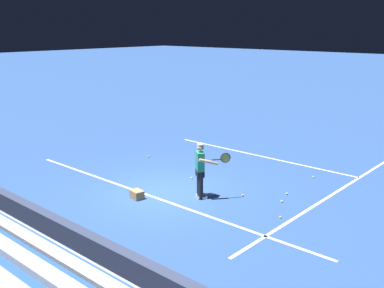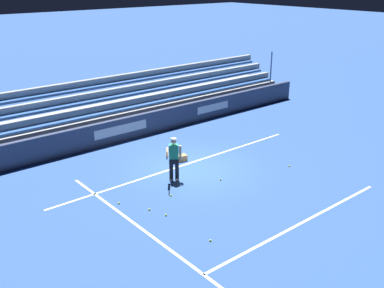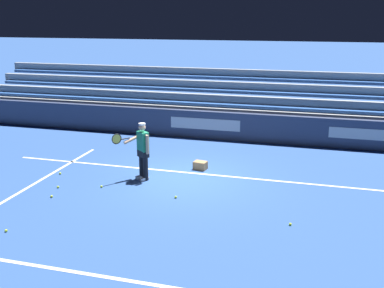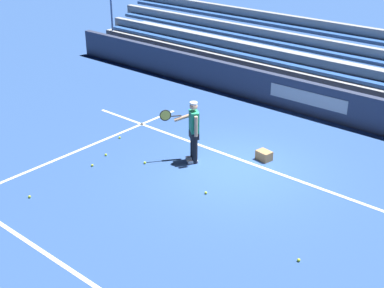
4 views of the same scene
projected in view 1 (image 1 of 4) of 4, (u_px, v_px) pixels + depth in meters
name	position (u px, v px, depth m)	size (l,w,h in m)	color
ground_plane	(163.00, 192.00, 14.23)	(160.00, 160.00, 0.00)	#2D5193
court_baseline_white	(152.00, 196.00, 13.86)	(12.00, 0.10, 0.01)	white
court_sideline_white	(341.00, 189.00, 14.49)	(0.10, 12.00, 0.01)	white
court_service_line_white	(259.00, 156.00, 18.21)	(8.22, 0.10, 0.01)	white
back_wall_sponsor_board	(25.00, 223.00, 10.71)	(23.46, 0.25, 1.10)	#384260
tennis_player	(201.00, 170.00, 13.52)	(0.98, 0.80, 1.71)	black
ball_box_cardboard	(137.00, 194.00, 13.67)	(0.40, 0.30, 0.26)	#A87F51
tennis_ball_far_left	(282.00, 201.00, 13.38)	(0.07, 0.07, 0.07)	#CCE533
tennis_ball_midcourt	(287.00, 194.00, 14.00)	(0.07, 0.07, 0.07)	#CCE533
tennis_ball_stray_back	(243.00, 195.00, 13.88)	(0.07, 0.07, 0.07)	#CCE533
tennis_ball_on_baseline	(149.00, 156.00, 18.02)	(0.07, 0.07, 0.07)	#CCE533
tennis_ball_far_right	(192.00, 178.00, 15.45)	(0.07, 0.07, 0.07)	#CCE533
tennis_ball_toward_net	(280.00, 217.00, 12.27)	(0.07, 0.07, 0.07)	#CCE533
tennis_ball_near_player	(314.00, 177.00, 15.56)	(0.07, 0.07, 0.07)	#CCE533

